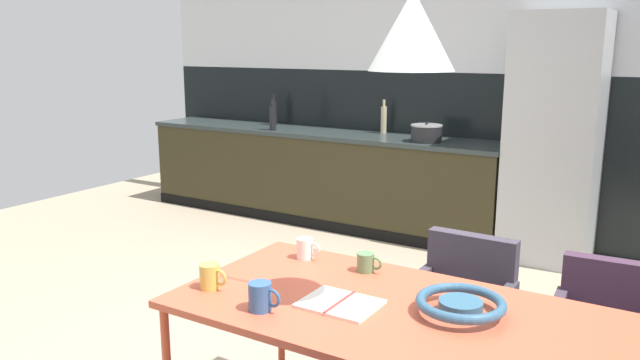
% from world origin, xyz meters
% --- Properties ---
extents(ground_plane, '(9.24, 9.24, 0.00)m').
position_xyz_m(ground_plane, '(0.00, 0.00, 0.00)').
color(ground_plane, tan).
extents(back_wall_splashback_dark, '(7.11, 0.12, 1.49)m').
position_xyz_m(back_wall_splashback_dark, '(0.00, 2.80, 0.74)').
color(back_wall_splashback_dark, black).
rests_on(back_wall_splashback_dark, ground).
extents(kitchen_counter, '(3.78, 0.63, 0.90)m').
position_xyz_m(kitchen_counter, '(-1.53, 2.44, 0.45)').
color(kitchen_counter, '#302B18').
rests_on(kitchen_counter, ground).
extents(refrigerator_column, '(0.68, 0.60, 1.99)m').
position_xyz_m(refrigerator_column, '(0.71, 2.44, 0.99)').
color(refrigerator_column, '#ADAFB2').
rests_on(refrigerator_column, ground).
extents(dining_table, '(1.83, 0.88, 0.75)m').
position_xyz_m(dining_table, '(0.83, -0.68, 0.71)').
color(dining_table, '#D5563A').
rests_on(dining_table, ground).
extents(armchair_by_stool, '(0.50, 0.48, 0.79)m').
position_xyz_m(armchair_by_stool, '(0.77, 0.13, 0.51)').
color(armchair_by_stool, '#3D3240').
rests_on(armchair_by_stool, ground).
extents(armchair_head_of_table, '(0.51, 0.50, 0.77)m').
position_xyz_m(armchair_head_of_table, '(1.44, 0.18, 0.51)').
color(armchair_head_of_table, '#3D3240').
rests_on(armchair_head_of_table, ground).
extents(fruit_bowl, '(0.34, 0.34, 0.07)m').
position_xyz_m(fruit_bowl, '(1.01, -0.60, 0.79)').
color(fruit_bowl, '#33607F').
rests_on(fruit_bowl, dining_table).
extents(open_book, '(0.29, 0.24, 0.02)m').
position_xyz_m(open_book, '(0.58, -0.76, 0.75)').
color(open_book, white).
rests_on(open_book, dining_table).
extents(mug_wide_latte, '(0.12, 0.08, 0.09)m').
position_xyz_m(mug_wide_latte, '(0.50, -0.38, 0.79)').
color(mug_wide_latte, '#5B8456').
rests_on(mug_wide_latte, dining_table).
extents(mug_dark_espresso, '(0.12, 0.08, 0.10)m').
position_xyz_m(mug_dark_espresso, '(0.18, -0.38, 0.80)').
color(mug_dark_espresso, white).
rests_on(mug_dark_espresso, dining_table).
extents(mug_short_terracotta, '(0.13, 0.08, 0.11)m').
position_xyz_m(mug_short_terracotta, '(0.04, -0.89, 0.80)').
color(mug_short_terracotta, gold).
rests_on(mug_short_terracotta, dining_table).
extents(mug_white_ceramic, '(0.14, 0.09, 0.11)m').
position_xyz_m(mug_white_ceramic, '(0.35, -0.96, 0.80)').
color(mug_white_ceramic, '#335B93').
rests_on(mug_white_ceramic, dining_table).
extents(cooking_pot, '(0.27, 0.27, 0.17)m').
position_xyz_m(cooking_pot, '(-0.33, 2.34, 0.98)').
color(cooking_pot, black).
rests_on(cooking_pot, kitchen_counter).
extents(bottle_vinegar_dark, '(0.06, 0.06, 0.31)m').
position_xyz_m(bottle_vinegar_dark, '(-1.91, 2.25, 1.03)').
color(bottle_vinegar_dark, black).
rests_on(bottle_vinegar_dark, kitchen_counter).
extents(bottle_oil_tall, '(0.07, 0.07, 0.32)m').
position_xyz_m(bottle_oil_tall, '(-2.15, 2.60, 1.04)').
color(bottle_oil_tall, black).
rests_on(bottle_oil_tall, kitchen_counter).
extents(bottle_wine_green, '(0.06, 0.06, 0.32)m').
position_xyz_m(bottle_wine_green, '(-0.89, 2.63, 1.04)').
color(bottle_wine_green, tan).
rests_on(bottle_wine_green, kitchen_counter).
extents(pendant_lamp_over_table_near, '(0.30, 0.30, 1.28)m').
position_xyz_m(pendant_lamp_over_table_near, '(0.83, -0.72, 1.78)').
color(pendant_lamp_over_table_near, black).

